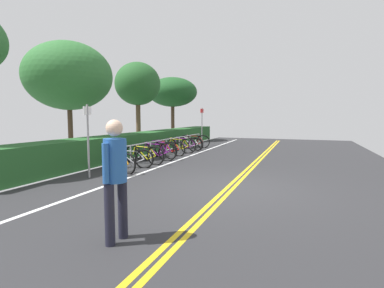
{
  "coord_description": "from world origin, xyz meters",
  "views": [
    {
      "loc": [
        -7.24,
        -1.68,
        1.82
      ],
      "look_at": [
        3.98,
        2.52,
        0.68
      ],
      "focal_mm": 27.79,
      "sensor_mm": 36.0,
      "label": 1
    }
  ],
  "objects_px": {
    "bike_rack": "(166,143)",
    "sign_post_far": "(202,123)",
    "bicycle_9": "(194,141)",
    "pedestrian": "(115,172)",
    "bicycle_5": "(169,148)",
    "bicycle_6": "(179,146)",
    "bicycle_7": "(185,144)",
    "tree_extra": "(173,92)",
    "tree_mid": "(68,76)",
    "bicycle_0": "(118,162)",
    "bicycle_3": "(155,152)",
    "bicycle_2": "(144,155)",
    "bicycle_4": "(162,149)",
    "bicycle_1": "(130,159)",
    "sign_post_near": "(88,134)",
    "tree_far_right": "(138,84)",
    "bicycle_8": "(190,143)"
  },
  "relations": [
    {
      "from": "bicycle_9",
      "to": "tree_mid",
      "type": "xyz_separation_m",
      "value": [
        -5.76,
        3.5,
        3.1
      ]
    },
    {
      "from": "bicycle_3",
      "to": "pedestrian",
      "type": "height_order",
      "value": "pedestrian"
    },
    {
      "from": "bicycle_2",
      "to": "bicycle_7",
      "type": "distance_m",
      "value": 4.32
    },
    {
      "from": "bicycle_5",
      "to": "bicycle_6",
      "type": "xyz_separation_m",
      "value": [
        0.83,
        -0.11,
        0.04
      ]
    },
    {
      "from": "bicycle_4",
      "to": "bicycle_7",
      "type": "distance_m",
      "value": 2.56
    },
    {
      "from": "bicycle_9",
      "to": "sign_post_far",
      "type": "relative_size",
      "value": 0.75
    },
    {
      "from": "bicycle_2",
      "to": "bicycle_6",
      "type": "distance_m",
      "value": 3.44
    },
    {
      "from": "bike_rack",
      "to": "bicycle_0",
      "type": "height_order",
      "value": "bike_rack"
    },
    {
      "from": "bicycle_9",
      "to": "sign_post_far",
      "type": "xyz_separation_m",
      "value": [
        1.32,
        -0.02,
        1.01
      ]
    },
    {
      "from": "bicycle_5",
      "to": "tree_far_right",
      "type": "distance_m",
      "value": 5.01
    },
    {
      "from": "bicycle_3",
      "to": "bicycle_7",
      "type": "height_order",
      "value": "bicycle_3"
    },
    {
      "from": "bicycle_3",
      "to": "tree_mid",
      "type": "distance_m",
      "value": 4.86
    },
    {
      "from": "bicycle_1",
      "to": "sign_post_near",
      "type": "distance_m",
      "value": 2.09
    },
    {
      "from": "bicycle_2",
      "to": "sign_post_far",
      "type": "xyz_separation_m",
      "value": [
        7.3,
        0.16,
        1.03
      ]
    },
    {
      "from": "bike_rack",
      "to": "sign_post_far",
      "type": "xyz_separation_m",
      "value": [
        5.17,
        0.08,
        0.78
      ]
    },
    {
      "from": "bicycle_9",
      "to": "tree_extra",
      "type": "distance_m",
      "value": 6.09
    },
    {
      "from": "bicycle_5",
      "to": "tree_mid",
      "type": "distance_m",
      "value": 5.28
    },
    {
      "from": "pedestrian",
      "to": "bicycle_6",
      "type": "bearing_deg",
      "value": 18.05
    },
    {
      "from": "bicycle_3",
      "to": "bicycle_9",
      "type": "bearing_deg",
      "value": 2.01
    },
    {
      "from": "bicycle_6",
      "to": "tree_far_right",
      "type": "xyz_separation_m",
      "value": [
        1.5,
        3.12,
        3.21
      ]
    },
    {
      "from": "bike_rack",
      "to": "sign_post_far",
      "type": "distance_m",
      "value": 5.22
    },
    {
      "from": "bike_rack",
      "to": "sign_post_far",
      "type": "height_order",
      "value": "sign_post_far"
    },
    {
      "from": "bicycle_4",
      "to": "bicycle_5",
      "type": "distance_m",
      "value": 0.86
    },
    {
      "from": "bicycle_2",
      "to": "bicycle_4",
      "type": "height_order",
      "value": "bicycle_4"
    },
    {
      "from": "pedestrian",
      "to": "bicycle_5",
      "type": "bearing_deg",
      "value": 20.26
    },
    {
      "from": "bicycle_2",
      "to": "sign_post_far",
      "type": "relative_size",
      "value": 0.76
    },
    {
      "from": "bike_rack",
      "to": "tree_mid",
      "type": "bearing_deg",
      "value": 118.06
    },
    {
      "from": "bike_rack",
      "to": "tree_mid",
      "type": "relative_size",
      "value": 1.82
    },
    {
      "from": "bicycle_9",
      "to": "bicycle_6",
      "type": "bearing_deg",
      "value": -177.28
    },
    {
      "from": "sign_post_far",
      "to": "tree_extra",
      "type": "height_order",
      "value": "tree_extra"
    },
    {
      "from": "bicycle_5",
      "to": "bicycle_7",
      "type": "bearing_deg",
      "value": -2.87
    },
    {
      "from": "bicycle_0",
      "to": "bicycle_3",
      "type": "height_order",
      "value": "bicycle_3"
    },
    {
      "from": "bike_rack",
      "to": "tree_mid",
      "type": "xyz_separation_m",
      "value": [
        -1.91,
        3.59,
        2.87
      ]
    },
    {
      "from": "bicycle_2",
      "to": "tree_extra",
      "type": "bearing_deg",
      "value": 18.36
    },
    {
      "from": "tree_far_right",
      "to": "tree_mid",
      "type": "bearing_deg",
      "value": 173.91
    },
    {
      "from": "sign_post_near",
      "to": "bicycle_1",
      "type": "bearing_deg",
      "value": -6.74
    },
    {
      "from": "bicycle_6",
      "to": "bicycle_7",
      "type": "xyz_separation_m",
      "value": [
        0.87,
        0.03,
        -0.01
      ]
    },
    {
      "from": "sign_post_far",
      "to": "tree_mid",
      "type": "bearing_deg",
      "value": 153.6
    },
    {
      "from": "tree_extra",
      "to": "bicycle_7",
      "type": "bearing_deg",
      "value": -150.52
    },
    {
      "from": "sign_post_far",
      "to": "tree_extra",
      "type": "bearing_deg",
      "value": 48.66
    },
    {
      "from": "bicycle_4",
      "to": "bicycle_7",
      "type": "relative_size",
      "value": 0.96
    },
    {
      "from": "bicycle_0",
      "to": "pedestrian",
      "type": "distance_m",
      "value": 5.52
    },
    {
      "from": "bicycle_9",
      "to": "pedestrian",
      "type": "height_order",
      "value": "pedestrian"
    },
    {
      "from": "bicycle_4",
      "to": "bicycle_0",
      "type": "bearing_deg",
      "value": -177.85
    },
    {
      "from": "bicycle_6",
      "to": "pedestrian",
      "type": "bearing_deg",
      "value": -161.95
    },
    {
      "from": "bicycle_5",
      "to": "tree_mid",
      "type": "height_order",
      "value": "tree_mid"
    },
    {
      "from": "bicycle_0",
      "to": "tree_mid",
      "type": "xyz_separation_m",
      "value": [
        1.96,
        3.7,
        3.14
      ]
    },
    {
      "from": "bike_rack",
      "to": "tree_extra",
      "type": "bearing_deg",
      "value": 22.31
    },
    {
      "from": "bike_rack",
      "to": "bicycle_5",
      "type": "distance_m",
      "value": 0.55
    },
    {
      "from": "bicycle_0",
      "to": "bicycle_8",
      "type": "relative_size",
      "value": 0.96
    }
  ]
}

